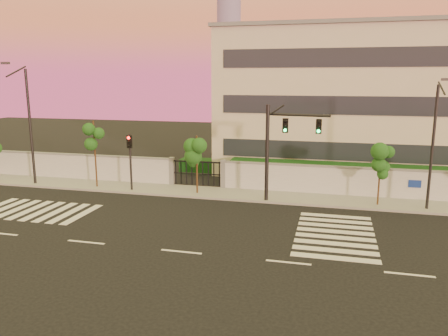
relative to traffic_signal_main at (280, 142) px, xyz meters
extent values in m
plane|color=black|center=(-3.38, -9.32, -4.02)|extent=(120.00, 120.00, 0.00)
cube|color=gray|center=(-3.38, 1.18, -3.95)|extent=(60.00, 3.00, 0.15)
cube|color=#ACAEB3|center=(-20.88, 2.68, -3.02)|extent=(25.00, 0.30, 2.00)
cube|color=slate|center=(-20.88, 2.68, -1.96)|extent=(25.00, 0.36, 0.12)
cube|color=slate|center=(-8.38, 2.68, -2.92)|extent=(0.35, 0.35, 2.20)
cube|color=slate|center=(-4.38, 2.68, -2.92)|extent=(0.35, 0.35, 2.20)
cube|color=black|center=(5.62, 5.18, -3.12)|extent=(20.00, 2.00, 1.80)
cube|color=black|center=(-19.38, 5.18, -3.32)|extent=(12.00, 1.80, 1.40)
cube|color=black|center=(-6.38, 7.68, -3.42)|extent=(6.00, 1.50, 1.20)
cube|color=beige|center=(5.62, 12.68, 1.98)|extent=(24.00, 12.00, 12.00)
cube|color=#262D38|center=(5.62, 6.66, -1.52)|extent=(22.00, 0.08, 1.40)
cube|color=#262D38|center=(5.62, 6.66, 1.98)|extent=(22.00, 0.08, 1.40)
cube|color=#262D38|center=(5.62, 6.66, 5.48)|extent=(22.00, 0.08, 1.40)
cube|color=slate|center=(5.62, 12.68, 8.08)|extent=(24.40, 12.40, 0.30)
cylinder|color=slate|center=(-68.38, 270.68, 50.98)|extent=(16.00, 16.00, 110.00)
cube|color=silver|center=(-16.48, -5.32, -4.01)|extent=(0.50, 4.00, 0.02)
cube|color=silver|center=(-15.58, -5.32, -4.01)|extent=(0.50, 4.00, 0.02)
cube|color=silver|center=(-14.68, -5.32, -4.01)|extent=(0.50, 4.00, 0.02)
cube|color=silver|center=(-13.78, -5.32, -4.01)|extent=(0.50, 4.00, 0.02)
cube|color=silver|center=(-12.88, -5.32, -4.01)|extent=(0.50, 4.00, 0.02)
cube|color=silver|center=(-11.98, -5.32, -4.01)|extent=(0.50, 4.00, 0.02)
cube|color=silver|center=(-11.08, -5.32, -4.01)|extent=(0.50, 4.00, 0.02)
cube|color=silver|center=(3.62, -8.32, -4.01)|extent=(4.00, 0.50, 0.02)
cube|color=silver|center=(3.62, -7.42, -4.01)|extent=(4.00, 0.50, 0.02)
cube|color=silver|center=(3.62, -6.52, -4.01)|extent=(4.00, 0.50, 0.02)
cube|color=silver|center=(3.62, -5.62, -4.01)|extent=(4.00, 0.50, 0.02)
cube|color=silver|center=(3.62, -4.72, -4.01)|extent=(4.00, 0.50, 0.02)
cube|color=silver|center=(3.62, -3.82, -4.01)|extent=(4.00, 0.50, 0.02)
cube|color=silver|center=(3.62, -2.92, -4.01)|extent=(4.00, 0.50, 0.02)
cube|color=silver|center=(3.62, -2.02, -4.01)|extent=(4.00, 0.50, 0.02)
cube|color=silver|center=(-13.38, -9.32, -4.02)|extent=(2.00, 0.15, 0.01)
cube|color=silver|center=(-8.38, -9.32, -4.02)|extent=(2.00, 0.15, 0.01)
cube|color=silver|center=(-3.38, -9.32, -4.02)|extent=(2.00, 0.15, 0.01)
cube|color=silver|center=(1.62, -9.32, -4.02)|extent=(2.00, 0.15, 0.01)
cube|color=silver|center=(6.62, -9.32, -4.02)|extent=(2.00, 0.15, 0.01)
cylinder|color=#382314|center=(-13.52, 0.63, -1.52)|extent=(0.12, 0.12, 5.01)
sphere|color=#204F16|center=(-13.52, 0.63, -0.02)|extent=(1.09, 1.09, 1.09)
sphere|color=#204F16|center=(-13.18, 0.83, -0.77)|extent=(0.83, 0.83, 0.83)
sphere|color=#204F16|center=(-13.82, 0.49, -0.52)|extent=(0.79, 0.79, 0.79)
cylinder|color=#382314|center=(-5.76, 0.68, -1.94)|extent=(0.12, 0.12, 4.16)
sphere|color=#204F16|center=(-5.76, 0.68, -0.69)|extent=(1.13, 1.13, 1.13)
sphere|color=#204F16|center=(-5.40, 0.88, -1.32)|extent=(0.86, 0.86, 0.86)
sphere|color=#204F16|center=(-6.07, 0.53, -1.11)|extent=(0.82, 0.82, 0.82)
cylinder|color=#382314|center=(6.20, 0.67, -2.11)|extent=(0.11, 0.11, 3.82)
sphere|color=#204F16|center=(6.20, 0.67, -0.96)|extent=(1.01, 1.01, 1.01)
sphere|color=#204F16|center=(6.52, 0.85, -1.54)|extent=(0.77, 0.77, 0.77)
sphere|color=#204F16|center=(5.93, 0.53, -1.35)|extent=(0.73, 0.73, 0.73)
cylinder|color=black|center=(-0.80, 0.01, -0.84)|extent=(0.25, 0.25, 6.37)
cylinder|color=black|center=(1.15, 0.01, 1.73)|extent=(3.88, 0.79, 0.16)
cube|color=black|center=(0.33, -0.04, 1.06)|extent=(0.36, 0.18, 0.92)
sphere|color=#0CF259|center=(0.33, -0.15, 0.77)|extent=(0.21, 0.21, 0.21)
cube|color=black|center=(2.38, -0.04, 1.06)|extent=(0.36, 0.18, 0.92)
sphere|color=#0CF259|center=(2.38, -0.15, 0.77)|extent=(0.21, 0.21, 0.21)
cylinder|color=black|center=(-10.60, 0.38, -1.93)|extent=(0.15, 0.15, 4.19)
cube|color=black|center=(-10.60, 0.33, -0.39)|extent=(0.33, 0.17, 0.84)
sphere|color=red|center=(-10.60, 0.22, -0.13)|extent=(0.19, 0.19, 0.19)
cylinder|color=black|center=(-18.62, 0.38, 0.32)|extent=(0.20, 0.20, 8.68)
cylinder|color=black|center=(-18.62, -0.59, 4.44)|extent=(0.11, 2.08, 0.84)
cube|color=#3F3F44|center=(-18.62, -1.57, 4.98)|extent=(0.54, 0.27, 0.16)
cylinder|color=black|center=(9.06, 0.49, -0.20)|extent=(0.17, 0.17, 7.64)
cylinder|color=black|center=(9.06, -0.37, 3.43)|extent=(0.10, 1.83, 0.74)
cube|color=#3F3F44|center=(9.06, -1.23, 3.90)|extent=(0.48, 0.24, 0.14)
camera|label=1|loc=(3.26, -27.50, 3.94)|focal=35.00mm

